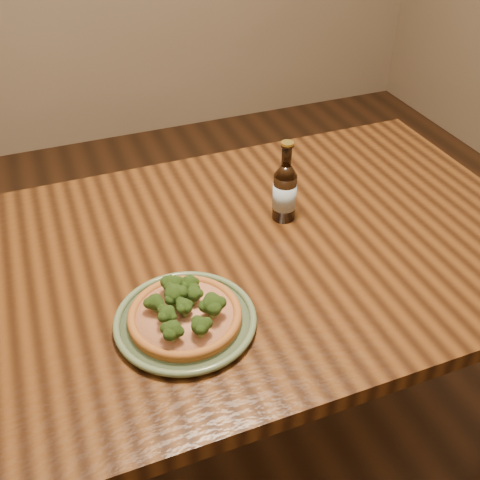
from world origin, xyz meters
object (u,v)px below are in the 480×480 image
object	(u,v)px
pizza	(185,313)
plate	(185,320)
table	(214,286)
beer_bottle	(285,191)

from	to	relation	value
pizza	plate	bearing A→B (deg)	-94.69
plate	table	bearing A→B (deg)	56.61
plate	beer_bottle	size ratio (longest dim) A/B	1.35
pizza	beer_bottle	size ratio (longest dim) A/B	1.07
beer_bottle	plate	bearing A→B (deg)	-163.93
table	plate	size ratio (longest dim) A/B	5.65
table	plate	bearing A→B (deg)	-123.39
plate	pizza	xyz separation A→B (m)	(0.00, 0.00, 0.02)
beer_bottle	pizza	bearing A→B (deg)	-163.99
table	beer_bottle	xyz separation A→B (m)	(0.21, 0.08, 0.17)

